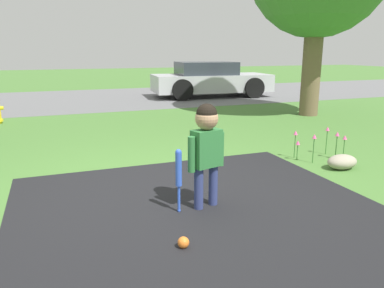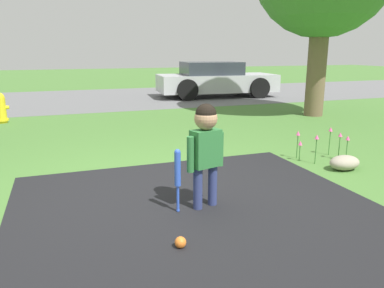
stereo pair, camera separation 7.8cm
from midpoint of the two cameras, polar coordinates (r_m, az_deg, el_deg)
name	(u,v)px [view 1 (the left image)]	position (r m, az deg, el deg)	size (l,w,h in m)	color
ground_plane	(157,190)	(4.31, -5.88, -7.06)	(60.00, 60.00, 0.00)	#477533
street_strip	(85,99)	(12.82, -16.16, 6.60)	(40.00, 6.00, 0.01)	slate
child	(206,141)	(3.65, 1.60, 0.41)	(0.42, 0.23, 1.06)	navy
baseball_bat	(179,172)	(3.60, -2.67, -4.25)	(0.06, 0.06, 0.64)	blue
sports_ball	(183,242)	(3.11, -2.06, -14.76)	(0.09, 0.09, 0.09)	orange
parked_car	(210,80)	(13.00, 2.59, 9.75)	(4.09, 2.12, 1.18)	#B7B7BC
flower_bed	(320,137)	(5.71, 18.51, 0.96)	(0.68, 0.42, 0.43)	#38702D
edging_rock	(342,162)	(5.39, 21.51, -2.54)	(0.42, 0.29, 0.20)	#9E937F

